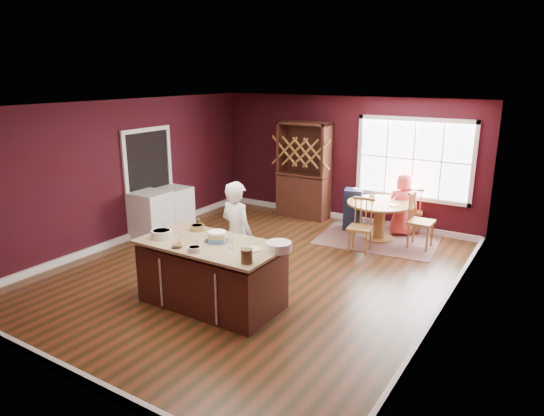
{
  "coord_description": "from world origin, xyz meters",
  "views": [
    {
      "loc": [
        4.2,
        -6.16,
        3.17
      ],
      "look_at": [
        0.17,
        0.25,
        1.05
      ],
      "focal_mm": 32.0,
      "sensor_mm": 36.0,
      "label": 1
    }
  ],
  "objects": [
    {
      "name": "toddler",
      "position": [
        0.42,
        2.97,
        0.81
      ],
      "size": [
        0.18,
        0.14,
        0.26
      ],
      "primitive_type": null,
      "color": "#8CA5BF",
      "rests_on": "high_chair"
    },
    {
      "name": "drinking_glass",
      "position": [
        0.52,
        -1.34,
        1.0
      ],
      "size": [
        0.08,
        0.08,
        0.15
      ],
      "primitive_type": "cylinder",
      "color": "silver",
      "rests_on": "kitchen_island"
    },
    {
      "name": "seated_woman",
      "position": [
        1.44,
        3.13,
        0.63
      ],
      "size": [
        0.71,
        0.57,
        1.26
      ],
      "primitive_type": "imported",
      "rotation": [
        0.0,
        0.0,
        3.45
      ],
      "color": "#EE4952",
      "rests_on": "ground"
    },
    {
      "name": "bowl_blue",
      "position": [
        -0.56,
        -1.51,
        0.98
      ],
      "size": [
        0.29,
        0.29,
        0.11
      ],
      "primitive_type": "cylinder",
      "color": "white",
      "rests_on": "kitchen_island"
    },
    {
      "name": "bowl_olive",
      "position": [
        0.2,
        -1.68,
        0.95
      ],
      "size": [
        0.18,
        0.18,
        0.07
      ],
      "primitive_type": "cylinder",
      "color": "beige",
      "rests_on": "kitchen_island"
    },
    {
      "name": "layer_cake",
      "position": [
        0.2,
        -1.22,
        0.99
      ],
      "size": [
        0.36,
        0.36,
        0.15
      ],
      "primitive_type": null,
      "color": "white",
      "rests_on": "kitchen_island"
    },
    {
      "name": "toy_figurine",
      "position": [
        0.92,
        -1.51,
        0.96
      ],
      "size": [
        0.04,
        0.04,
        0.07
      ],
      "primitive_type": null,
      "color": "yellow",
      "rests_on": "kitchen_island"
    },
    {
      "name": "hutch",
      "position": [
        -0.85,
        3.22,
        1.07
      ],
      "size": [
        1.17,
        0.49,
        2.14
      ],
      "primitive_type": "cube",
      "color": "#311F0F",
      "rests_on": "ground"
    },
    {
      "name": "dryer",
      "position": [
        -2.64,
        0.92,
        0.45
      ],
      "size": [
        0.62,
        0.6,
        0.9
      ],
      "primitive_type": "cube",
      "color": "silver",
      "rests_on": "ground"
    },
    {
      "name": "chair_north",
      "position": [
        1.57,
        3.4,
        0.49
      ],
      "size": [
        0.51,
        0.5,
        0.97
      ],
      "primitive_type": null,
      "rotation": [
        0.0,
        0.0,
        3.45
      ],
      "color": "olive",
      "rests_on": "ground"
    },
    {
      "name": "bowl_yellow",
      "position": [
        -0.36,
        -0.98,
        0.96
      ],
      "size": [
        0.21,
        0.21,
        0.08
      ],
      "primitive_type": "cylinder",
      "color": "#AC7B45",
      "rests_on": "kitchen_island"
    },
    {
      "name": "chair_south",
      "position": [
        1.11,
        1.76,
        0.5
      ],
      "size": [
        0.47,
        0.45,
        1.0
      ],
      "primitive_type": null,
      "rotation": [
        0.0,
        0.0,
        0.13
      ],
      "color": "#9D5B23",
      "rests_on": "ground"
    },
    {
      "name": "washer",
      "position": [
        -2.64,
        0.28,
        0.47
      ],
      "size": [
        0.65,
        0.63,
        0.94
      ],
      "primitive_type": "cube",
      "color": "silver",
      "rests_on": "ground"
    },
    {
      "name": "table_plate",
      "position": [
        1.46,
        2.54,
        0.76
      ],
      "size": [
        0.21,
        0.21,
        0.02
      ],
      "primitive_type": "cylinder",
      "color": "beige",
      "rests_on": "dining_table"
    },
    {
      "name": "chair_east",
      "position": [
        1.98,
        2.57,
        0.55
      ],
      "size": [
        0.44,
        0.46,
        1.09
      ],
      "primitive_type": null,
      "rotation": [
        0.0,
        0.0,
        1.57
      ],
      "color": "brown",
      "rests_on": "ground"
    },
    {
      "name": "room_shell",
      "position": [
        0.0,
        0.0,
        1.35
      ],
      "size": [
        7.0,
        7.0,
        7.0
      ],
      "color": "#602E18",
      "rests_on": "ground"
    },
    {
      "name": "rug",
      "position": [
        1.17,
        2.62,
        0.01
      ],
      "size": [
        2.4,
        1.95,
        0.01
      ],
      "primitive_type": "cube",
      "rotation": [
        0.0,
        0.0,
        0.1
      ],
      "color": "brown",
      "rests_on": "ground"
    },
    {
      "name": "stoneware_crock",
      "position": [
        0.99,
        -1.64,
        1.01
      ],
      "size": [
        0.15,
        0.15,
        0.18
      ],
      "primitive_type": "cylinder",
      "color": "brown",
      "rests_on": "kitchen_island"
    },
    {
      "name": "dinner_plate",
      "position": [
        0.8,
        -1.22,
        0.93
      ],
      "size": [
        0.24,
        0.24,
        0.02
      ],
      "primitive_type": "cylinder",
      "color": "beige",
      "rests_on": "kitchen_island"
    },
    {
      "name": "high_chair",
      "position": [
        0.48,
        2.93,
        0.45
      ],
      "size": [
        0.45,
        0.45,
        0.9
      ],
      "primitive_type": null,
      "rotation": [
        0.0,
        0.0,
        0.29
      ],
      "color": "black",
      "rests_on": "ground"
    },
    {
      "name": "white_tub",
      "position": [
        1.11,
        -1.07,
        0.98
      ],
      "size": [
        0.34,
        0.34,
        0.12
      ],
      "primitive_type": "cylinder",
      "color": "white",
      "rests_on": "kitchen_island"
    },
    {
      "name": "doorway",
      "position": [
        -2.97,
        0.6,
        1.02
      ],
      "size": [
        0.08,
        1.26,
        2.13
      ],
      "primitive_type": null,
      "color": "white",
      "rests_on": "room_shell"
    },
    {
      "name": "dining_table",
      "position": [
        1.17,
        2.62,
        0.53
      ],
      "size": [
        1.28,
        1.28,
        0.75
      ],
      "color": "brown",
      "rests_on": "ground"
    },
    {
      "name": "window",
      "position": [
        1.5,
        3.47,
        1.5
      ],
      "size": [
        2.36,
        0.1,
        1.66
      ],
      "primitive_type": null,
      "color": "white",
      "rests_on": "room_shell"
    },
    {
      "name": "kitchen_island",
      "position": [
        0.15,
        -1.3,
        0.44
      ],
      "size": [
        2.01,
        1.05,
        0.92
      ],
      "color": "#402116",
      "rests_on": "ground"
    },
    {
      "name": "bowl_pink",
      "position": [
        -0.1,
        -1.69,
        0.95
      ],
      "size": [
        0.15,
        0.15,
        0.05
      ],
      "primitive_type": "cylinder",
      "color": "silver",
      "rests_on": "kitchen_island"
    },
    {
      "name": "table_cup",
      "position": [
        0.95,
        2.74,
        0.8
      ],
      "size": [
        0.14,
        0.14,
        0.1
      ],
      "primitive_type": "imported",
      "rotation": [
        0.0,
        0.0,
        0.15
      ],
      "color": "beige",
      "rests_on": "dining_table"
    },
    {
      "name": "baker",
      "position": [
        0.07,
        -0.59,
        0.82
      ],
      "size": [
        0.66,
        0.5,
        1.64
      ],
      "primitive_type": "imported",
      "rotation": [
        0.0,
        0.0,
        2.95
      ],
      "color": "silver",
      "rests_on": "ground"
    }
  ]
}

